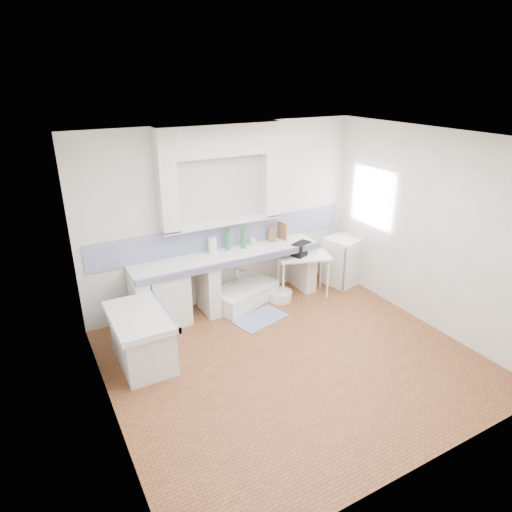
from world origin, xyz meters
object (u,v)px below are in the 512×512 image
fridge (342,261)px  side_table (303,275)px  stove (167,298)px  sink (243,295)px

fridge → side_table: bearing=168.9°
stove → sink: 1.29m
stove → fridge: fridge is taller
sink → side_table: (1.00, -0.22, 0.22)m
sink → side_table: 1.05m
sink → fridge: (1.86, -0.17, 0.28)m
side_table → fridge: fridge is taller
stove → side_table: (2.26, -0.22, -0.05)m
stove → sink: (1.26, -0.00, -0.27)m
sink → fridge: bearing=-25.3°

